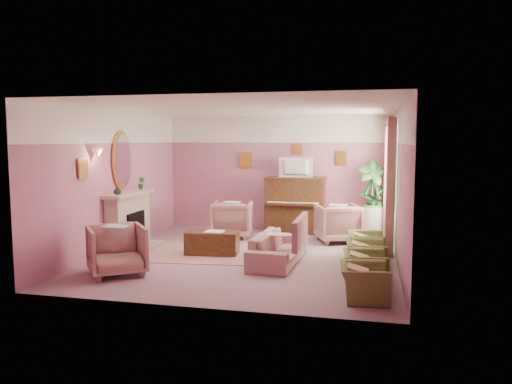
% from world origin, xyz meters
% --- Properties ---
extents(floor, '(5.50, 6.00, 0.01)m').
position_xyz_m(floor, '(0.00, 0.00, 0.00)').
color(floor, gray).
rests_on(floor, ground).
extents(ceiling, '(5.50, 6.00, 0.01)m').
position_xyz_m(ceiling, '(0.00, 0.00, 2.80)').
color(ceiling, white).
rests_on(ceiling, wall_back).
extents(wall_back, '(5.50, 0.02, 2.80)m').
position_xyz_m(wall_back, '(0.00, 3.00, 1.40)').
color(wall_back, '#915C7D').
rests_on(wall_back, floor).
extents(wall_front, '(5.50, 0.02, 2.80)m').
position_xyz_m(wall_front, '(0.00, -3.00, 1.40)').
color(wall_front, '#915C7D').
rests_on(wall_front, floor).
extents(wall_left, '(0.02, 6.00, 2.80)m').
position_xyz_m(wall_left, '(-2.75, 0.00, 1.40)').
color(wall_left, '#915C7D').
rests_on(wall_left, floor).
extents(wall_right, '(0.02, 6.00, 2.80)m').
position_xyz_m(wall_right, '(2.75, 0.00, 1.40)').
color(wall_right, '#915C7D').
rests_on(wall_right, floor).
extents(picture_rail_band, '(5.50, 0.01, 0.65)m').
position_xyz_m(picture_rail_band, '(0.00, 2.99, 2.47)').
color(picture_rail_band, white).
rests_on(picture_rail_band, wall_back).
extents(stripe_panel, '(0.01, 3.00, 2.15)m').
position_xyz_m(stripe_panel, '(2.73, 1.30, 1.07)').
color(stripe_panel, '#AABB90').
rests_on(stripe_panel, wall_right).
extents(fireplace_surround, '(0.30, 1.40, 1.10)m').
position_xyz_m(fireplace_surround, '(-2.59, 0.20, 0.55)').
color(fireplace_surround, tan).
rests_on(fireplace_surround, floor).
extents(fireplace_inset, '(0.18, 0.72, 0.68)m').
position_xyz_m(fireplace_inset, '(-2.49, 0.20, 0.40)').
color(fireplace_inset, black).
rests_on(fireplace_inset, floor).
extents(fire_ember, '(0.06, 0.54, 0.10)m').
position_xyz_m(fire_ember, '(-2.45, 0.20, 0.22)').
color(fire_ember, orange).
rests_on(fire_ember, floor).
extents(mantel_shelf, '(0.40, 1.55, 0.07)m').
position_xyz_m(mantel_shelf, '(-2.56, 0.20, 1.12)').
color(mantel_shelf, tan).
rests_on(mantel_shelf, fireplace_surround).
extents(hearth, '(0.55, 1.50, 0.02)m').
position_xyz_m(hearth, '(-2.39, 0.20, 0.01)').
color(hearth, tan).
rests_on(hearth, floor).
extents(mirror_frame, '(0.04, 0.72, 1.20)m').
position_xyz_m(mirror_frame, '(-2.70, 0.20, 1.80)').
color(mirror_frame, '#BF8633').
rests_on(mirror_frame, wall_left).
extents(mirror_glass, '(0.01, 0.60, 1.06)m').
position_xyz_m(mirror_glass, '(-2.67, 0.20, 1.80)').
color(mirror_glass, white).
rests_on(mirror_glass, wall_left).
extents(sconce_shade, '(0.20, 0.20, 0.16)m').
position_xyz_m(sconce_shade, '(-2.62, -0.85, 1.98)').
color(sconce_shade, '#D56E58').
rests_on(sconce_shade, wall_left).
extents(piano, '(1.40, 0.60, 1.30)m').
position_xyz_m(piano, '(0.50, 2.68, 0.65)').
color(piano, '#412613').
rests_on(piano, floor).
extents(piano_keyshelf, '(1.30, 0.12, 0.06)m').
position_xyz_m(piano_keyshelf, '(0.50, 2.33, 0.72)').
color(piano_keyshelf, '#412613').
rests_on(piano_keyshelf, piano).
extents(piano_keys, '(1.20, 0.08, 0.02)m').
position_xyz_m(piano_keys, '(0.50, 2.33, 0.76)').
color(piano_keys, silver).
rests_on(piano_keys, piano).
extents(piano_top, '(1.45, 0.65, 0.04)m').
position_xyz_m(piano_top, '(0.50, 2.68, 1.31)').
color(piano_top, '#412613').
rests_on(piano_top, piano).
extents(television, '(0.80, 0.12, 0.48)m').
position_xyz_m(television, '(0.50, 2.63, 1.60)').
color(television, black).
rests_on(television, piano).
extents(print_back_left, '(0.30, 0.03, 0.38)m').
position_xyz_m(print_back_left, '(-0.80, 2.96, 1.72)').
color(print_back_left, '#BF8633').
rests_on(print_back_left, wall_back).
extents(print_back_right, '(0.26, 0.03, 0.34)m').
position_xyz_m(print_back_right, '(1.55, 2.96, 1.78)').
color(print_back_right, '#BF8633').
rests_on(print_back_right, wall_back).
extents(print_back_mid, '(0.22, 0.03, 0.26)m').
position_xyz_m(print_back_mid, '(0.50, 2.96, 2.00)').
color(print_back_mid, '#BF8633').
rests_on(print_back_mid, wall_back).
extents(print_left_wall, '(0.03, 0.28, 0.36)m').
position_xyz_m(print_left_wall, '(-2.71, -1.20, 1.72)').
color(print_left_wall, '#BF8633').
rests_on(print_left_wall, wall_left).
extents(window_blind, '(0.03, 1.40, 1.80)m').
position_xyz_m(window_blind, '(2.70, 1.55, 1.70)').
color(window_blind, beige).
rests_on(window_blind, wall_right).
extents(curtain_left, '(0.16, 0.34, 2.60)m').
position_xyz_m(curtain_left, '(2.62, 0.63, 1.30)').
color(curtain_left, '#905255').
rests_on(curtain_left, floor).
extents(curtain_right, '(0.16, 0.34, 2.60)m').
position_xyz_m(curtain_right, '(2.62, 2.47, 1.30)').
color(curtain_right, '#905255').
rests_on(curtain_right, floor).
extents(pelmet, '(0.16, 2.20, 0.16)m').
position_xyz_m(pelmet, '(2.62, 1.55, 2.56)').
color(pelmet, '#905255').
rests_on(pelmet, wall_right).
extents(mantel_plant, '(0.16, 0.16, 0.28)m').
position_xyz_m(mantel_plant, '(-2.55, 0.75, 1.29)').
color(mantel_plant, '#29662C').
rests_on(mantel_plant, mantel_shelf).
extents(mantel_vase, '(0.16, 0.16, 0.16)m').
position_xyz_m(mantel_vase, '(-2.55, -0.30, 1.23)').
color(mantel_vase, white).
rests_on(mantel_vase, mantel_shelf).
extents(area_rug, '(2.68, 2.07, 0.01)m').
position_xyz_m(area_rug, '(-0.69, 0.08, 0.01)').
color(area_rug, '#AA7670').
rests_on(area_rug, floor).
extents(coffee_table, '(1.05, 0.60, 0.45)m').
position_xyz_m(coffee_table, '(-0.72, 0.00, 0.23)').
color(coffee_table, '#482913').
rests_on(coffee_table, floor).
extents(table_paper, '(0.35, 0.28, 0.01)m').
position_xyz_m(table_paper, '(-0.67, 0.00, 0.46)').
color(table_paper, white).
rests_on(table_paper, coffee_table).
extents(sofa, '(0.61, 1.84, 0.74)m').
position_xyz_m(sofa, '(0.65, -0.39, 0.37)').
color(sofa, '#AD7873').
rests_on(sofa, floor).
extents(sofa_throw, '(0.09, 1.39, 0.51)m').
position_xyz_m(sofa_throw, '(1.05, -0.39, 0.60)').
color(sofa_throw, '#905255').
rests_on(sofa_throw, sofa).
extents(floral_armchair_left, '(0.87, 0.87, 0.91)m').
position_xyz_m(floral_armchair_left, '(-0.81, 1.72, 0.46)').
color(floral_armchair_left, '#AD7873').
rests_on(floral_armchair_left, floor).
extents(floral_armchair_right, '(0.87, 0.87, 0.91)m').
position_xyz_m(floral_armchair_right, '(1.58, 1.76, 0.46)').
color(floral_armchair_right, '#AD7873').
rests_on(floral_armchair_right, floor).
extents(floral_armchair_front, '(0.87, 0.87, 0.91)m').
position_xyz_m(floral_armchair_front, '(-1.79, -1.76, 0.46)').
color(floral_armchair_front, '#AD7873').
rests_on(floral_armchair_front, floor).
extents(olive_chair_a, '(0.53, 0.76, 0.66)m').
position_xyz_m(olive_chair_a, '(2.19, -2.16, 0.33)').
color(olive_chair_a, olive).
rests_on(olive_chair_a, floor).
extents(olive_chair_b, '(0.53, 0.76, 0.66)m').
position_xyz_m(olive_chair_b, '(2.19, -1.34, 0.33)').
color(olive_chair_b, olive).
rests_on(olive_chair_b, floor).
extents(olive_chair_c, '(0.53, 0.76, 0.66)m').
position_xyz_m(olive_chair_c, '(2.19, -0.52, 0.33)').
color(olive_chair_c, olive).
rests_on(olive_chair_c, floor).
extents(olive_chair_d, '(0.53, 0.76, 0.66)m').
position_xyz_m(olive_chair_d, '(2.19, 0.30, 0.33)').
color(olive_chair_d, olive).
rests_on(olive_chair_d, floor).
extents(side_table, '(0.52, 0.52, 0.70)m').
position_xyz_m(side_table, '(2.34, 2.54, 0.35)').
color(side_table, silver).
rests_on(side_table, floor).
extents(side_plant_big, '(0.30, 0.30, 0.34)m').
position_xyz_m(side_plant_big, '(2.34, 2.54, 0.87)').
color(side_plant_big, '#29662C').
rests_on(side_plant_big, side_table).
extents(side_plant_small, '(0.16, 0.16, 0.28)m').
position_xyz_m(side_plant_small, '(2.46, 2.44, 0.84)').
color(side_plant_small, '#29662C').
rests_on(side_plant_small, side_table).
extents(palm_pot, '(0.34, 0.34, 0.34)m').
position_xyz_m(palm_pot, '(2.29, 2.50, 0.17)').
color(palm_pot, '#AF6D54').
rests_on(palm_pot, floor).
extents(palm_plant, '(0.76, 0.76, 1.44)m').
position_xyz_m(palm_plant, '(2.29, 2.50, 1.06)').
color(palm_plant, '#29662C').
rests_on(palm_plant, palm_pot).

